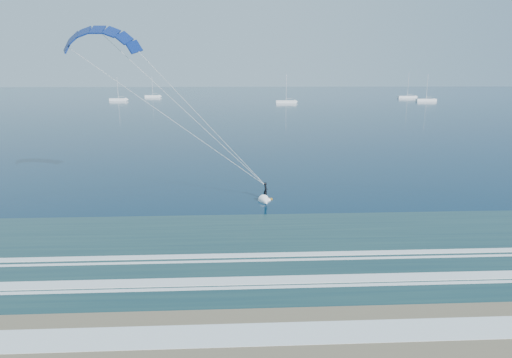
{
  "coord_description": "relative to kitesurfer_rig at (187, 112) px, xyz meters",
  "views": [
    {
      "loc": [
        -3.38,
        -20.19,
        12.33
      ],
      "look_at": [
        -1.18,
        22.08,
        2.59
      ],
      "focal_mm": 32.0,
      "sensor_mm": 36.0,
      "label": 1
    }
  ],
  "objects": [
    {
      "name": "ground",
      "position": [
        7.56,
        -22.17,
        -8.91
      ],
      "size": [
        900.0,
        900.0,
        0.0
      ],
      "primitive_type": "plane",
      "color": "#072F44",
      "rests_on": "ground"
    },
    {
      "name": "kitesurfer_rig",
      "position": [
        0.0,
        0.0,
        0.0
      ],
      "size": [
        19.8,
        5.75,
        17.42
      ],
      "color": "orange",
      "rests_on": "ground"
    },
    {
      "name": "sailboat_5",
      "position": [
        94.74,
        168.78,
        -8.23
      ],
      "size": [
        9.13,
        2.4,
        12.32
      ],
      "color": "white",
      "rests_on": "ground"
    },
    {
      "name": "sailboat_3",
      "position": [
        27.88,
        159.09,
        -8.23
      ],
      "size": [
        8.97,
        2.4,
        12.41
      ],
      "color": "white",
      "rests_on": "ground"
    },
    {
      "name": "sailboat_4",
      "position": [
        96.99,
        198.01,
        -8.22
      ],
      "size": [
        9.84,
        2.4,
        13.28
      ],
      "color": "white",
      "rests_on": "ground"
    },
    {
      "name": "sailboat_1",
      "position": [
        -49.79,
        180.26,
        -8.23
      ],
      "size": [
        8.13,
        2.4,
        11.25
      ],
      "color": "white",
      "rests_on": "ground"
    },
    {
      "name": "sailboat_2",
      "position": [
        -39.03,
        212.81,
        -8.24
      ],
      "size": [
        8.41,
        2.4,
        11.38
      ],
      "color": "white",
      "rests_on": "ground"
    }
  ]
}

